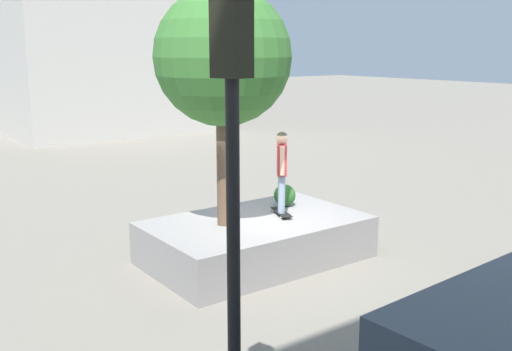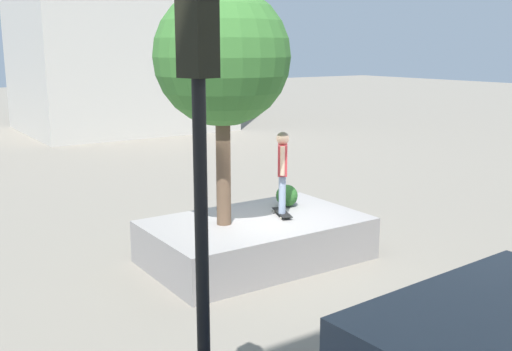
{
  "view_description": "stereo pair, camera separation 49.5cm",
  "coord_description": "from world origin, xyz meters",
  "px_view_note": "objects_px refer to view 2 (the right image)",
  "views": [
    {
      "loc": [
        7.03,
        9.05,
        4.2
      ],
      "look_at": [
        0.29,
        -0.14,
        1.75
      ],
      "focal_mm": 41.66,
      "sensor_mm": 36.0,
      "label": 1
    },
    {
      "loc": [
        6.62,
        9.33,
        4.2
      ],
      "look_at": [
        0.29,
        -0.14,
        1.75
      ],
      "focal_mm": 41.66,
      "sensor_mm": 36.0,
      "label": 2
    }
  ],
  "objects_px": {
    "skateboard": "(282,213)",
    "skateboarder": "(282,166)",
    "traffic_light_corner": "(201,160)",
    "plaza_tree": "(222,58)",
    "planter_ledge": "(256,240)"
  },
  "relations": [
    {
      "from": "planter_ledge",
      "to": "skateboarder",
      "type": "xyz_separation_m",
      "value": [
        -0.61,
        0.05,
        1.45
      ]
    },
    {
      "from": "skateboard",
      "to": "planter_ledge",
      "type": "bearing_deg",
      "value": -4.38
    },
    {
      "from": "skateboarder",
      "to": "skateboard",
      "type": "bearing_deg",
      "value": 0.0
    },
    {
      "from": "skateboard",
      "to": "traffic_light_corner",
      "type": "bearing_deg",
      "value": 47.74
    },
    {
      "from": "planter_ledge",
      "to": "skateboard",
      "type": "bearing_deg",
      "value": 175.62
    },
    {
      "from": "plaza_tree",
      "to": "skateboarder",
      "type": "height_order",
      "value": "plaza_tree"
    },
    {
      "from": "plaza_tree",
      "to": "planter_ledge",
      "type": "bearing_deg",
      "value": 172.05
    },
    {
      "from": "skateboard",
      "to": "skateboarder",
      "type": "distance_m",
      "value": 0.97
    },
    {
      "from": "skateboarder",
      "to": "plaza_tree",
      "type": "bearing_deg",
      "value": -6.28
    },
    {
      "from": "skateboarder",
      "to": "traffic_light_corner",
      "type": "xyz_separation_m",
      "value": [
        4.56,
        5.02,
        1.39
      ]
    },
    {
      "from": "plaza_tree",
      "to": "skateboarder",
      "type": "distance_m",
      "value": 2.51
    },
    {
      "from": "plaza_tree",
      "to": "skateboard",
      "type": "height_order",
      "value": "plaza_tree"
    },
    {
      "from": "plaza_tree",
      "to": "traffic_light_corner",
      "type": "bearing_deg",
      "value": 57.67
    },
    {
      "from": "plaza_tree",
      "to": "skateboarder",
      "type": "relative_size",
      "value": 2.71
    },
    {
      "from": "skateboarder",
      "to": "traffic_light_corner",
      "type": "relative_size",
      "value": 0.34
    }
  ]
}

